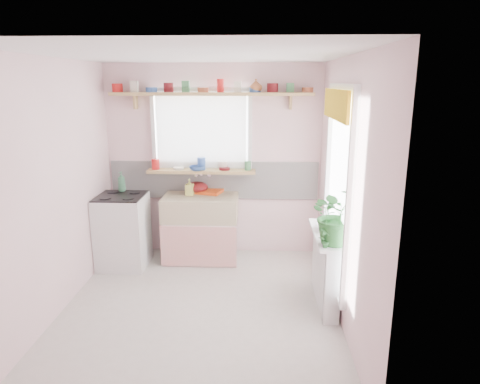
{
  "coord_description": "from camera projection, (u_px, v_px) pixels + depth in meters",
  "views": [
    {
      "loc": [
        0.59,
        -3.94,
        2.27
      ],
      "look_at": [
        0.39,
        0.55,
        1.11
      ],
      "focal_mm": 32.0,
      "sensor_mm": 36.0,
      "label": 1
    }
  ],
  "objects": [
    {
      "name": "cooker_bottle",
      "position": [
        121.0,
        181.0,
        5.41
      ],
      "size": [
        0.12,
        0.12,
        0.25
      ],
      "primitive_type": "imported",
      "rotation": [
        0.0,
        0.0,
        -0.32
      ],
      "color": "#3C7953",
      "rests_on": "cooker"
    },
    {
      "name": "cooker",
      "position": [
        123.0,
        231.0,
        5.35
      ],
      "size": [
        0.58,
        0.58,
        0.93
      ],
      "color": "white",
      "rests_on": "ground"
    },
    {
      "name": "shelf_vase",
      "position": [
        256.0,
        86.0,
        5.24
      ],
      "size": [
        0.16,
        0.16,
        0.16
      ],
      "primitive_type": "imported",
      "rotation": [
        0.0,
        0.0,
        -0.07
      ],
      "color": "#9C5930",
      "rests_on": "pine_shelf"
    },
    {
      "name": "fruit_bowl",
      "position": [
        329.0,
        227.0,
        4.42
      ],
      "size": [
        0.29,
        0.29,
        0.07
      ],
      "primitive_type": "imported",
      "rotation": [
        0.0,
        0.0,
        -0.03
      ],
      "color": "silver",
      "rests_on": "radiator_ledge"
    },
    {
      "name": "fruit",
      "position": [
        330.0,
        221.0,
        4.41
      ],
      "size": [
        0.2,
        0.14,
        0.1
      ],
      "color": "orange",
      "rests_on": "fruit_bowl"
    },
    {
      "name": "sink_unit",
      "position": [
        201.0,
        227.0,
        5.55
      ],
      "size": [
        0.95,
        0.65,
        1.11
      ],
      "color": "white",
      "rests_on": "ground"
    },
    {
      "name": "sill_cup",
      "position": [
        223.0,
        165.0,
        5.58
      ],
      "size": [
        0.16,
        0.16,
        0.1
      ],
      "primitive_type": "imported",
      "rotation": [
        0.0,
        0.0,
        0.3
      ],
      "color": "beige",
      "rests_on": "windowsill"
    },
    {
      "name": "sill_crockery",
      "position": [
        201.0,
        165.0,
        5.53
      ],
      "size": [
        1.35,
        0.11,
        0.12
      ],
      "color": "red",
      "rests_on": "windowsill"
    },
    {
      "name": "shelf_crockery",
      "position": [
        208.0,
        88.0,
        5.27
      ],
      "size": [
        2.47,
        0.11,
        0.12
      ],
      "color": "red",
      "rests_on": "pine_shelf"
    },
    {
      "name": "dish_tray",
      "position": [
        207.0,
        191.0,
        5.64
      ],
      "size": [
        0.45,
        0.38,
        0.04
      ],
      "primitive_type": "cube",
      "rotation": [
        0.0,
        0.0,
        -0.28
      ],
      "color": "#D74913",
      "rests_on": "sink_unit"
    },
    {
      "name": "soap_bottle_sink",
      "position": [
        190.0,
        187.0,
        5.48
      ],
      "size": [
        0.11,
        0.11,
        0.21
      ],
      "primitive_type": "imported",
      "rotation": [
        0.0,
        0.0,
        -0.1
      ],
      "color": "#CAD15D",
      "rests_on": "sink_unit"
    },
    {
      "name": "colander",
      "position": [
        196.0,
        187.0,
        5.63
      ],
      "size": [
        0.33,
        0.33,
        0.14
      ],
      "primitive_type": "ellipsoid",
      "rotation": [
        0.0,
        0.0,
        0.07
      ],
      "color": "#611014",
      "rests_on": "sink_unit"
    },
    {
      "name": "jade_plant",
      "position": [
        337.0,
        215.0,
        4.0
      ],
      "size": [
        0.59,
        0.54,
        0.57
      ],
      "primitive_type": "imported",
      "rotation": [
        0.0,
        0.0,
        0.2
      ],
      "color": "#29672C",
      "rests_on": "radiator_ledge"
    },
    {
      "name": "pine_shelf",
      "position": [
        212.0,
        94.0,
        5.29
      ],
      "size": [
        2.52,
        0.24,
        0.04
      ],
      "primitive_type": "cube",
      "color": "tan",
      "rests_on": "room"
    },
    {
      "name": "windowsill",
      "position": [
        202.0,
        171.0,
        5.55
      ],
      "size": [
        1.4,
        0.22,
        0.04
      ],
      "primitive_type": "cube",
      "color": "tan",
      "rests_on": "room"
    },
    {
      "name": "herb_pot",
      "position": [
        325.0,
        237.0,
        3.93
      ],
      "size": [
        0.13,
        0.11,
        0.21
      ],
      "primitive_type": "imported",
      "rotation": [
        0.0,
        0.0,
        0.39
      ],
      "color": "#2B6D32",
      "rests_on": "radiator_ledge"
    },
    {
      "name": "room",
      "position": [
        265.0,
        163.0,
        4.86
      ],
      "size": [
        3.2,
        3.2,
        3.2
      ],
      "color": "beige",
      "rests_on": "ground"
    },
    {
      "name": "radiator_ledge",
      "position": [
        326.0,
        267.0,
        4.44
      ],
      "size": [
        0.22,
        0.95,
        0.78
      ],
      "color": "white",
      "rests_on": "ground"
    },
    {
      "name": "sill_bowl",
      "position": [
        197.0,
        168.0,
        5.48
      ],
      "size": [
        0.24,
        0.24,
        0.06
      ],
      "primitive_type": "imported",
      "rotation": [
        0.0,
        0.0,
        0.28
      ],
      "color": "#2F5399",
      "rests_on": "windowsill"
    }
  ]
}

